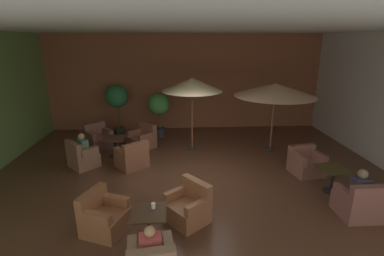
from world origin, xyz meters
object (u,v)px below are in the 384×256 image
Objects in this scene: armchair_mid_center_east at (306,164)px; patio_umbrella_tall_red at (192,85)px; armchair_front_right_north at (99,139)px; patron_by_window at (361,185)px; armchair_front_right_west at (142,139)px; armchair_front_right_south at (132,157)px; patron_blue_shirt at (150,245)px; armchair_front_left_north at (104,217)px; potted_tree_mid_left at (117,99)px; cafe_table_front_left at (148,219)px; iced_drink_cup at (153,206)px; armchair_front_right_east at (82,157)px; armchair_mid_center_north at (359,203)px; armchair_front_left_south at (188,207)px; patron_with_friend at (82,145)px; cafe_table_mid_center at (333,174)px; cafe_table_front_right at (114,142)px; patio_umbrella_center_beige at (275,90)px; potted_tree_left_corner at (159,107)px.

patio_umbrella_tall_red is at bearing 146.52° from armchair_mid_center_east.
armchair_front_right_north is 1.68× the size of patron_by_window.
armchair_mid_center_east is (4.91, -2.39, -0.01)m from armchair_front_right_west.
patron_blue_shirt reaches higher than armchair_front_right_south.
potted_tree_mid_left is (-0.81, 6.10, 1.17)m from armchair_front_left_north.
cafe_table_front_left is at bearing 97.28° from patron_blue_shirt.
armchair_front_right_north reaches higher than iced_drink_cup.
armchair_front_right_north reaches higher than armchair_front_right_south.
armchair_front_right_east is 6.59m from armchair_mid_center_east.
armchair_mid_center_north is 1.33× the size of patron_by_window.
armchair_front_left_south is 3.17m from armchair_front_right_south.
armchair_front_right_north is 8.09m from armchair_mid_center_north.
armchair_front_right_east reaches higher than armchair_front_right_west.
patron_with_friend is (-6.70, 2.97, 0.38)m from armchair_mid_center_north.
cafe_table_mid_center is at bearing -43.18° from patio_umbrella_tall_red.
patron_by_window is at bearing -28.15° from armchair_front_right_south.
patron_with_friend is (-1.47, 0.13, 0.39)m from armchair_front_right_south.
cafe_table_front_right is at bearing 148.09° from patron_by_window.
patio_umbrella_center_beige is 4.59× the size of patron_blue_shirt.
armchair_front_right_west is 6.81m from armchair_mid_center_north.
armchair_front_right_east is 4.14m from iced_drink_cup.
patron_with_friend reaches higher than cafe_table_front_left.
armchair_front_left_south is 4.58m from patio_umbrella_tall_red.
patio_umbrella_tall_red is 5.55m from patron_by_window.
patio_umbrella_tall_red is 22.81× the size of iced_drink_cup.
iced_drink_cup is (-1.01, -4.64, -1.58)m from patio_umbrella_tall_red.
patron_with_friend is at bearing 113.11° from armchair_front_left_north.
potted_tree_left_corner is (-4.34, 3.50, 0.93)m from armchair_mid_center_east.
patio_umbrella_center_beige is at bearing -22.65° from potted_tree_left_corner.
armchair_mid_center_east is 5.50m from patron_blue_shirt.
potted_tree_mid_left is 3.11m from patron_with_friend.
armchair_front_left_north is 1.18× the size of armchair_mid_center_north.
armchair_mid_center_north is 7.34m from patron_with_friend.
armchair_front_right_west is (-1.43, 4.43, -0.00)m from armchair_front_left_south.
patio_umbrella_center_beige is (3.05, 3.91, 1.81)m from armchair_front_left_south.
cafe_table_front_left is 6.21m from potted_tree_left_corner.
armchair_front_right_north is 1.47× the size of cafe_table_mid_center.
armchair_front_right_north is at bearing 88.41° from patron_with_friend.
armchair_front_left_north is 6.56m from patio_umbrella_center_beige.
potted_tree_mid_left reaches higher than cafe_table_mid_center.
patio_umbrella_tall_red reaches higher than patio_umbrella_center_beige.
potted_tree_mid_left is (-1.07, 1.43, 1.18)m from armchair_front_right_west.
armchair_front_right_east is 0.41× the size of patio_umbrella_tall_red.
armchair_front_left_north reaches higher than cafe_table_front_right.
patio_umbrella_tall_red is at bearing 10.51° from cafe_table_front_right.
cafe_table_front_left and cafe_table_mid_center have the same top height.
armchair_mid_center_north is 5.72m from patio_umbrella_tall_red.
armchair_mid_center_north is 4.42m from patio_umbrella_center_beige.
armchair_mid_center_north is (5.23, -2.84, 0.00)m from armchair_front_right_south.
patio_umbrella_tall_red is at bearing 80.17° from patron_blue_shirt.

